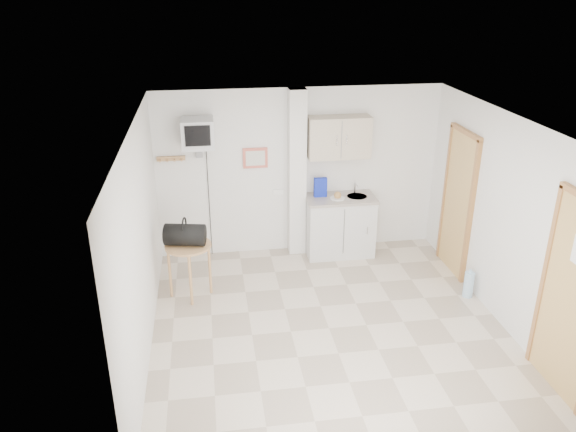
{
  "coord_description": "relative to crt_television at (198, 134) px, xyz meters",
  "views": [
    {
      "loc": [
        -1.34,
        -5.58,
        3.89
      ],
      "look_at": [
        -0.41,
        0.6,
        1.25
      ],
      "focal_mm": 35.0,
      "sensor_mm": 36.0,
      "label": 1
    }
  ],
  "objects": [
    {
      "name": "water_bottle",
      "position": [
        3.43,
        -1.56,
        -1.76
      ],
      "size": [
        0.13,
        0.13,
        0.4
      ],
      "color": "#A3C9E4",
      "rests_on": "ground"
    },
    {
      "name": "crt_television",
      "position": [
        0.0,
        0.0,
        0.0
      ],
      "size": [
        0.44,
        0.45,
        2.15
      ],
      "color": "slate",
      "rests_on": "ground"
    },
    {
      "name": "duffel_bag",
      "position": [
        -0.23,
        -0.97,
        -1.05
      ],
      "size": [
        0.56,
        0.38,
        0.38
      ],
      "rotation": [
        0.0,
        0.0,
        -0.2
      ],
      "color": "black",
      "rests_on": "round_table"
    },
    {
      "name": "room_envelope",
      "position": [
        1.69,
        -1.93,
        -0.4
      ],
      "size": [
        4.24,
        4.54,
        2.55
      ],
      "color": "white",
      "rests_on": "ground"
    },
    {
      "name": "kitchenette",
      "position": [
        2.02,
        -0.02,
        -1.13
      ],
      "size": [
        1.03,
        0.58,
        2.1
      ],
      "color": "silver",
      "rests_on": "ground"
    },
    {
      "name": "ground",
      "position": [
        1.45,
        -2.02,
        -1.94
      ],
      "size": [
        4.5,
        4.5,
        0.0
      ],
      "primitive_type": "plane",
      "color": "beige",
      "rests_on": "ground"
    },
    {
      "name": "round_table",
      "position": [
        -0.2,
        -0.97,
        -1.31
      ],
      "size": [
        0.6,
        0.6,
        0.74
      ],
      "rotation": [
        0.0,
        0.0,
        0.04
      ],
      "color": "tan",
      "rests_on": "ground"
    }
  ]
}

